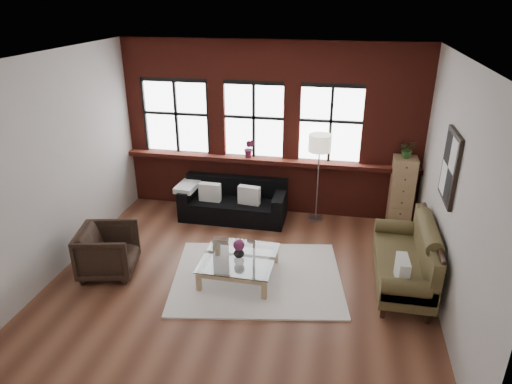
% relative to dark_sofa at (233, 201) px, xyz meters
% --- Properties ---
extents(floor, '(5.50, 5.50, 0.00)m').
position_rel_dark_sofa_xyz_m(floor, '(0.59, -1.90, -0.35)').
color(floor, brown).
rests_on(floor, ground).
extents(ceiling, '(5.50, 5.50, 0.00)m').
position_rel_dark_sofa_xyz_m(ceiling, '(0.59, -1.90, 2.85)').
color(ceiling, white).
rests_on(ceiling, ground).
extents(wall_back, '(5.50, 0.00, 5.50)m').
position_rel_dark_sofa_xyz_m(wall_back, '(0.59, 0.60, 1.25)').
color(wall_back, '#BBB5AE').
rests_on(wall_back, ground).
extents(wall_front, '(5.50, 0.00, 5.50)m').
position_rel_dark_sofa_xyz_m(wall_front, '(0.59, -4.40, 1.25)').
color(wall_front, '#BBB5AE').
rests_on(wall_front, ground).
extents(wall_left, '(0.00, 5.00, 5.00)m').
position_rel_dark_sofa_xyz_m(wall_left, '(-2.16, -1.90, 1.25)').
color(wall_left, '#BBB5AE').
rests_on(wall_left, ground).
extents(wall_right, '(0.00, 5.00, 5.00)m').
position_rel_dark_sofa_xyz_m(wall_right, '(3.34, -1.90, 1.25)').
color(wall_right, '#BBB5AE').
rests_on(wall_right, ground).
extents(brick_backwall, '(5.50, 0.12, 3.20)m').
position_rel_dark_sofa_xyz_m(brick_backwall, '(0.59, 0.54, 1.25)').
color(brick_backwall, maroon).
rests_on(brick_backwall, floor).
extents(sill_ledge, '(5.50, 0.30, 0.08)m').
position_rel_dark_sofa_xyz_m(sill_ledge, '(0.59, 0.45, 0.69)').
color(sill_ledge, maroon).
rests_on(sill_ledge, brick_backwall).
extents(window_left, '(1.38, 0.10, 1.50)m').
position_rel_dark_sofa_xyz_m(window_left, '(-1.21, 0.55, 1.40)').
color(window_left, black).
rests_on(window_left, brick_backwall).
extents(window_mid, '(1.38, 0.10, 1.50)m').
position_rel_dark_sofa_xyz_m(window_mid, '(0.29, 0.55, 1.40)').
color(window_mid, black).
rests_on(window_mid, brick_backwall).
extents(window_right, '(1.38, 0.10, 1.50)m').
position_rel_dark_sofa_xyz_m(window_right, '(1.69, 0.55, 1.40)').
color(window_right, black).
rests_on(window_right, brick_backwall).
extents(wall_poster, '(0.05, 0.74, 0.94)m').
position_rel_dark_sofa_xyz_m(wall_poster, '(3.31, -1.60, 1.50)').
color(wall_poster, black).
rests_on(wall_poster, wall_right).
extents(shag_rug, '(2.76, 2.33, 0.03)m').
position_rel_dark_sofa_xyz_m(shag_rug, '(0.82, -1.87, -0.34)').
color(shag_rug, white).
rests_on(shag_rug, floor).
extents(dark_sofa, '(1.94, 0.79, 0.70)m').
position_rel_dark_sofa_xyz_m(dark_sofa, '(0.00, 0.00, 0.00)').
color(dark_sofa, black).
rests_on(dark_sofa, floor).
extents(pillow_a, '(0.41, 0.16, 0.34)m').
position_rel_dark_sofa_xyz_m(pillow_a, '(-0.42, -0.10, 0.19)').
color(pillow_a, silver).
rests_on(pillow_a, dark_sofa).
extents(pillow_b, '(0.41, 0.19, 0.34)m').
position_rel_dark_sofa_xyz_m(pillow_b, '(0.32, -0.10, 0.19)').
color(pillow_b, silver).
rests_on(pillow_b, dark_sofa).
extents(vintage_settee, '(0.83, 1.86, 0.99)m').
position_rel_dark_sofa_xyz_m(vintage_settee, '(2.89, -1.63, 0.14)').
color(vintage_settee, '#4C4223').
rests_on(vintage_settee, floor).
extents(pillow_settee, '(0.16, 0.39, 0.34)m').
position_rel_dark_sofa_xyz_m(pillow_settee, '(2.81, -2.20, 0.25)').
color(pillow_settee, silver).
rests_on(pillow_settee, vintage_settee).
extents(armchair, '(0.96, 0.94, 0.74)m').
position_rel_dark_sofa_xyz_m(armchair, '(-1.41, -2.14, 0.02)').
color(armchair, black).
rests_on(armchair, floor).
extents(coffee_table, '(1.08, 1.08, 0.36)m').
position_rel_dark_sofa_xyz_m(coffee_table, '(0.55, -1.89, -0.18)').
color(coffee_table, '#A58459').
rests_on(coffee_table, shag_rug).
extents(vase, '(0.16, 0.16, 0.17)m').
position_rel_dark_sofa_xyz_m(vase, '(0.55, -1.89, 0.08)').
color(vase, '#B2B2B2').
rests_on(vase, coffee_table).
extents(flowers, '(0.17, 0.17, 0.17)m').
position_rel_dark_sofa_xyz_m(flowers, '(0.55, -1.89, 0.19)').
color(flowers, '#6D254C').
rests_on(flowers, vase).
extents(drawer_chest, '(0.40, 0.40, 1.31)m').
position_rel_dark_sofa_xyz_m(drawer_chest, '(3.02, 0.30, 0.30)').
color(drawer_chest, '#A58459').
rests_on(drawer_chest, floor).
extents(potted_plant_top, '(0.34, 0.32, 0.31)m').
position_rel_dark_sofa_xyz_m(potted_plant_top, '(3.02, 0.30, 1.11)').
color(potted_plant_top, '#2D5923').
rests_on(potted_plant_top, drawer_chest).
extents(floor_lamp, '(0.40, 0.40, 1.80)m').
position_rel_dark_sofa_xyz_m(floor_lamp, '(1.53, 0.25, 0.55)').
color(floor_lamp, '#A5A5A8').
rests_on(floor_lamp, floor).
extents(sill_plant, '(0.22, 0.19, 0.36)m').
position_rel_dark_sofa_xyz_m(sill_plant, '(0.22, 0.42, 0.91)').
color(sill_plant, '#6D254C').
rests_on(sill_plant, sill_ledge).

